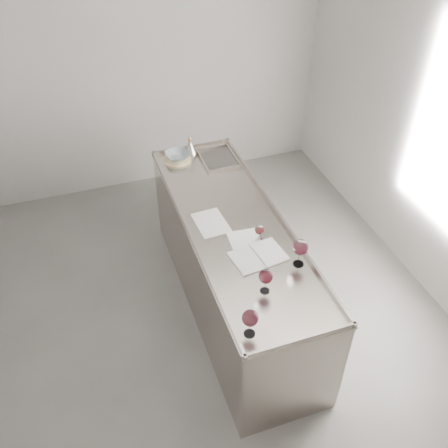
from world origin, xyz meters
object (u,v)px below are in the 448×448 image
object	(u,v)px
wine_glass_left	(250,319)
wine_funnel	(190,149)
wine_glass_right	(300,248)
wine_glass_small	(259,230)
notebook	(258,256)
counter	(233,266)
wine_glass_middle	(266,277)
ceramic_bowl	(177,156)

from	to	relation	value
wine_glass_left	wine_funnel	distance (m)	2.13
wine_glass_right	wine_glass_small	world-z (taller)	wine_glass_right
wine_glass_left	wine_glass_small	distance (m)	0.87
notebook	wine_funnel	distance (m)	1.50
counter	wine_glass_small	xyz separation A→B (m)	(0.11, -0.25, 0.57)
notebook	wine_funnel	world-z (taller)	wine_funnel
wine_glass_middle	counter	bearing A→B (deg)	86.20
wine_glass_left	wine_glass_right	distance (m)	0.72
wine_funnel	notebook	bearing A→B (deg)	-87.05
notebook	ceramic_bowl	size ratio (longest dim) A/B	1.92
notebook	wine_funnel	bearing A→B (deg)	85.42
wine_glass_small	notebook	distance (m)	0.20
wine_glass_right	wine_glass_middle	bearing A→B (deg)	-153.68
notebook	wine_glass_left	bearing A→B (deg)	-124.10
wine_glass_middle	wine_glass_right	size ratio (longest dim) A/B	0.86
notebook	wine_funnel	xyz separation A→B (m)	(-0.08, 1.49, 0.06)
ceramic_bowl	wine_glass_left	bearing A→B (deg)	-92.65
ceramic_bowl	wine_funnel	size ratio (longest dim) A/B	1.00
wine_glass_middle	notebook	distance (m)	0.36
wine_funnel	ceramic_bowl	bearing A→B (deg)	-160.24
wine_glass_small	wine_funnel	size ratio (longest dim) A/B	0.66
counter	wine_glass_small	size ratio (longest dim) A/B	17.11
counter	wine_funnel	xyz separation A→B (m)	(-0.04, 1.08, 0.53)
notebook	wine_glass_small	bearing A→B (deg)	59.14
counter	wine_glass_middle	xyz separation A→B (m)	(-0.05, -0.74, 0.60)
wine_glass_right	wine_glass_left	bearing A→B (deg)	-140.23
wine_glass_right	notebook	distance (m)	0.33
wine_glass_left	notebook	distance (m)	0.71
counter	notebook	xyz separation A→B (m)	(0.04, -0.41, 0.47)
counter	ceramic_bowl	distance (m)	1.16
ceramic_bowl	wine_funnel	world-z (taller)	wine_funnel
notebook	ceramic_bowl	bearing A→B (deg)	90.93
wine_glass_middle	ceramic_bowl	distance (m)	1.77
wine_glass_left	counter	bearing A→B (deg)	75.11
wine_glass_small	counter	bearing A→B (deg)	112.74
wine_glass_middle	wine_glass_small	distance (m)	0.51
wine_glass_right	wine_funnel	size ratio (longest dim) A/B	1.03
wine_glass_left	wine_glass_right	world-z (taller)	wine_glass_right
counter	wine_glass_left	bearing A→B (deg)	-104.89
wine_glass_middle	wine_glass_small	bearing A→B (deg)	72.37
wine_glass_middle	ceramic_bowl	world-z (taller)	wine_glass_middle
counter	wine_glass_left	world-z (taller)	wine_glass_left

